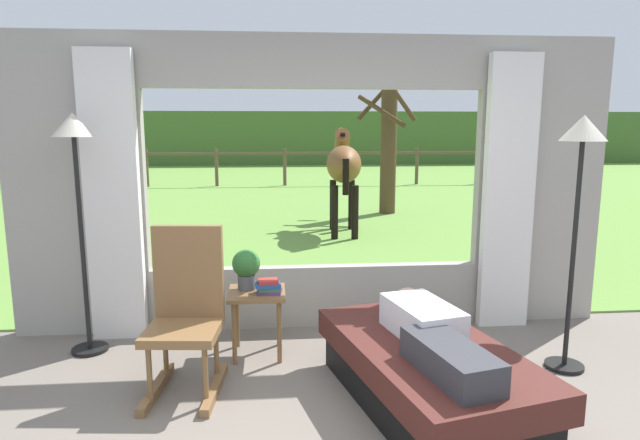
{
  "coord_description": "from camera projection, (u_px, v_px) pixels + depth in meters",
  "views": [
    {
      "loc": [
        -0.38,
        -2.46,
        1.8
      ],
      "look_at": [
        0.0,
        1.8,
        1.05
      ],
      "focal_mm": 30.54,
      "sensor_mm": 36.0,
      "label": 1
    }
  ],
  "objects": [
    {
      "name": "floor_lamp_left",
      "position": [
        76.0,
        161.0,
        4.13
      ],
      "size": [
        0.32,
        0.32,
        1.89
      ],
      "color": "black",
      "rests_on": "ground_plane"
    },
    {
      "name": "distant_hill_ridge",
      "position": [
        280.0,
        138.0,
        25.11
      ],
      "size": [
        36.0,
        2.0,
        2.4
      ],
      "primitive_type": "cube",
      "color": "#43622C",
      "rests_on": "ground_plane"
    },
    {
      "name": "book_stack",
      "position": [
        269.0,
        287.0,
        4.18
      ],
      "size": [
        0.21,
        0.16,
        0.11
      ],
      "color": "#59336B",
      "rests_on": "side_table"
    },
    {
      "name": "horse",
      "position": [
        344.0,
        165.0,
        8.91
      ],
      "size": [
        0.66,
        1.82,
        1.73
      ],
      "rotation": [
        0.0,
        0.0,
        -0.08
      ],
      "color": "brown",
      "rests_on": "outdoor_pasture_lawn"
    },
    {
      "name": "side_table",
      "position": [
        257.0,
        303.0,
        4.25
      ],
      "size": [
        0.44,
        0.44,
        0.52
      ],
      "color": "brown",
      "rests_on": "ground_plane"
    },
    {
      "name": "curtain_panel_right",
      "position": [
        508.0,
        194.0,
        4.77
      ],
      "size": [
        0.44,
        0.1,
        2.4
      ],
      "primitive_type": "cube",
      "color": "silver",
      "rests_on": "ground_plane"
    },
    {
      "name": "floor_lamp_right",
      "position": [
        580.0,
        167.0,
        3.83
      ],
      "size": [
        0.32,
        0.32,
        1.87
      ],
      "color": "black",
      "rests_on": "ground_plane"
    },
    {
      "name": "recliner_sofa",
      "position": [
        427.0,
        373.0,
        3.5
      ],
      "size": [
        1.28,
        1.86,
        0.42
      ],
      "rotation": [
        0.0,
        0.0,
        0.24
      ],
      "color": "black",
      "rests_on": "ground_plane"
    },
    {
      "name": "potted_plant",
      "position": [
        246.0,
        267.0,
        4.26
      ],
      "size": [
        0.22,
        0.22,
        0.32
      ],
      "color": "#4C5156",
      "rests_on": "side_table"
    },
    {
      "name": "reclining_person",
      "position": [
        430.0,
        332.0,
        3.4
      ],
      "size": [
        0.47,
        1.43,
        0.22
      ],
      "rotation": [
        0.0,
        0.0,
        0.24
      ],
      "color": "silver",
      "rests_on": "recliner_sofa"
    },
    {
      "name": "back_wall_with_window",
      "position": [
        315.0,
        189.0,
        4.76
      ],
      "size": [
        5.2,
        0.12,
        2.55
      ],
      "color": "#9E998E",
      "rests_on": "ground_plane"
    },
    {
      "name": "pasture_tree",
      "position": [
        388.0,
        142.0,
        10.88
      ],
      "size": [
        1.08,
        1.27,
        3.04
      ],
      "color": "#4C3823",
      "rests_on": "outdoor_pasture_lawn"
    },
    {
      "name": "outdoor_pasture_lawn",
      "position": [
        285.0,
        188.0,
        15.66
      ],
      "size": [
        36.0,
        21.68,
        0.02
      ],
      "primitive_type": "cube",
      "color": "olive",
      "rests_on": "ground_plane"
    },
    {
      "name": "pasture_fence_line",
      "position": [
        285.0,
        161.0,
        16.09
      ],
      "size": [
        16.1,
        0.1,
        1.1
      ],
      "color": "brown",
      "rests_on": "outdoor_pasture_lawn"
    },
    {
      "name": "rocking_chair",
      "position": [
        186.0,
        311.0,
        3.71
      ],
      "size": [
        0.52,
        0.72,
        1.12
      ],
      "rotation": [
        0.0,
        0.0,
        -0.09
      ],
      "color": "brown",
      "rests_on": "ground_plane"
    },
    {
      "name": "curtain_panel_left",
      "position": [
        113.0,
        199.0,
        4.48
      ],
      "size": [
        0.44,
        0.1,
        2.4
      ],
      "primitive_type": "cube",
      "color": "silver",
      "rests_on": "ground_plane"
    }
  ]
}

